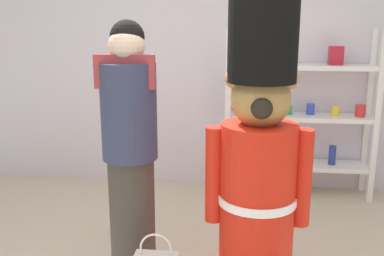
% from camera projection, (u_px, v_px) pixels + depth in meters
% --- Properties ---
extents(back_wall, '(6.40, 0.12, 2.60)m').
position_uv_depth(back_wall, '(215.00, 55.00, 4.28)').
color(back_wall, silver).
rests_on(back_wall, ground_plane).
extents(merchandise_shelf, '(1.37, 0.35, 1.56)m').
position_uv_depth(merchandise_shelf, '(299.00, 113.00, 4.10)').
color(merchandise_shelf, white).
rests_on(merchandise_shelf, ground_plane).
extents(teddy_bear_guard, '(0.62, 0.46, 1.73)m').
position_uv_depth(teddy_bear_guard, '(258.00, 164.00, 2.55)').
color(teddy_bear_guard, red).
rests_on(teddy_bear_guard, ground_plane).
extents(person_shopper, '(0.36, 0.34, 1.63)m').
position_uv_depth(person_shopper, '(130.00, 148.00, 2.73)').
color(person_shopper, '#38332D').
rests_on(person_shopper, ground_plane).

